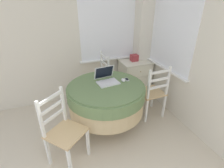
# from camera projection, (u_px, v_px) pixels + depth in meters

# --- Properties ---
(corner_room_shell) EXTENTS (4.43, 5.18, 2.55)m
(corner_room_shell) POSITION_uv_depth(u_px,v_px,m) (134.00, 51.00, 2.36)
(corner_room_shell) COLOR beige
(corner_room_shell) RESTS_ON ground_plane
(round_dining_table) EXTENTS (1.17, 1.17, 0.75)m
(round_dining_table) POSITION_uv_depth(u_px,v_px,m) (106.00, 96.00, 2.68)
(round_dining_table) COLOR #4C3D2D
(round_dining_table) RESTS_ON ground_plane
(laptop) EXTENTS (0.35, 0.33, 0.23)m
(laptop) POSITION_uv_depth(u_px,v_px,m) (107.00, 79.00, 2.67)
(laptop) COLOR silver
(laptop) RESTS_ON round_dining_table
(computer_mouse) EXTENTS (0.06, 0.09, 0.05)m
(computer_mouse) POSITION_uv_depth(u_px,v_px,m) (123.00, 80.00, 2.70)
(computer_mouse) COLOR white
(computer_mouse) RESTS_ON round_dining_table
(cell_phone) EXTENTS (0.06, 0.11, 0.01)m
(cell_phone) POSITION_uv_depth(u_px,v_px,m) (127.00, 79.00, 2.76)
(cell_phone) COLOR #B2B7BC
(cell_phone) RESTS_ON round_dining_table
(dining_chair_near_back_window) EXTENTS (0.43, 0.44, 0.97)m
(dining_chair_near_back_window) POSITION_uv_depth(u_px,v_px,m) (99.00, 79.00, 3.45)
(dining_chair_near_back_window) COLOR tan
(dining_chair_near_back_window) RESTS_ON ground_plane
(dining_chair_near_right_window) EXTENTS (0.43, 0.42, 0.97)m
(dining_chair_near_right_window) POSITION_uv_depth(u_px,v_px,m) (152.00, 93.00, 2.97)
(dining_chair_near_right_window) COLOR tan
(dining_chair_near_right_window) RESTS_ON ground_plane
(dining_chair_camera_near) EXTENTS (0.57, 0.57, 0.97)m
(dining_chair_camera_near) POSITION_uv_depth(u_px,v_px,m) (63.00, 131.00, 2.15)
(dining_chair_camera_near) COLOR tan
(dining_chair_camera_near) RESTS_ON ground_plane
(corner_cabinet) EXTENTS (0.61, 0.48, 0.74)m
(corner_cabinet) POSITION_uv_depth(u_px,v_px,m) (135.00, 78.00, 3.72)
(corner_cabinet) COLOR silver
(corner_cabinet) RESTS_ON ground_plane
(storage_box) EXTENTS (0.14, 0.12, 0.13)m
(storage_box) POSITION_uv_depth(u_px,v_px,m) (134.00, 58.00, 3.53)
(storage_box) COLOR #9E3338
(storage_box) RESTS_ON corner_cabinet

